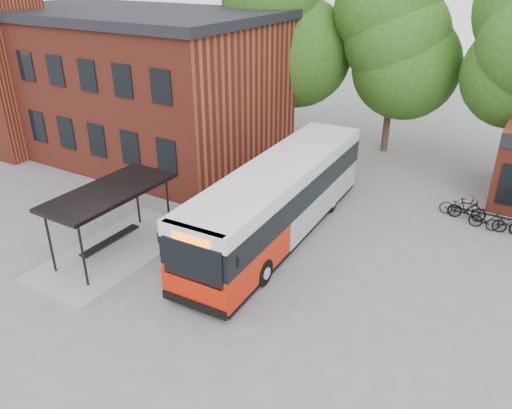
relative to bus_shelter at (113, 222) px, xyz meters
The scene contains 11 objects.
ground 4.83m from the bus_shelter, 12.53° to the left, with size 100.00×100.00×0.00m, color slate.
station_building 13.42m from the bus_shelter, 130.36° to the left, with size 18.40×10.40×8.50m, color maroon, non-canonical shape.
bus_shelter is the anchor object (origin of this frame).
bike_rail 17.67m from the bus_shelter, 38.61° to the left, with size 5.20×0.10×0.38m, color black, non-canonical shape.
tree_0 17.54m from the bus_shelter, 95.04° to the left, with size 7.92×7.92×11.00m, color #234A13, non-canonical shape.
tree_1 19.19m from the bus_shelter, 73.01° to the left, with size 7.92×7.92×10.40m, color #234A13, non-canonical shape.
city_bus 6.99m from the bus_shelter, 44.21° to the left, with size 2.77×13.00×3.30m, color red, non-canonical shape.
bicycle_0 15.93m from the bus_shelter, 43.66° to the left, with size 0.65×1.87×0.98m, color black.
bicycle_1 15.99m from the bus_shelter, 42.04° to the left, with size 0.49×1.72×1.03m, color black.
bicycle_3 16.39m from the bus_shelter, 38.19° to the left, with size 0.46×1.63×0.98m, color black.
bicycle_4 17.12m from the bus_shelter, 37.16° to the left, with size 0.61×1.76×0.93m, color black.
Camera 1 is at (9.70, -13.25, 10.93)m, focal length 35.00 mm.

